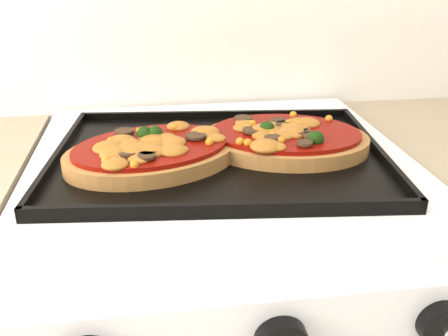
{
  "coord_description": "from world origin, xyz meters",
  "views": [
    {
      "loc": [
        -0.09,
        1.0,
        1.22
      ],
      "look_at": [
        0.0,
        1.65,
        0.92
      ],
      "focal_mm": 40.0,
      "sensor_mm": 36.0,
      "label": 1
    }
  ],
  "objects": [
    {
      "name": "control_panel",
      "position": [
        0.01,
        1.39,
        0.85
      ],
      "size": [
        0.6,
        0.02,
        0.09
      ],
      "primitive_type": "cube",
      "color": "silver",
      "rests_on": "stove"
    },
    {
      "name": "knob_right",
      "position": [
        0.19,
        1.37,
        0.85
      ],
      "size": [
        0.05,
        0.02,
        0.05
      ],
      "primitive_type": "cylinder",
      "rotation": [
        1.57,
        0.0,
        0.0
      ],
      "color": "black",
      "rests_on": "control_panel"
    },
    {
      "name": "baking_tray",
      "position": [
        0.0,
        1.7,
        0.92
      ],
      "size": [
        0.53,
        0.41,
        0.02
      ],
      "primitive_type": "cube",
      "rotation": [
        0.0,
        0.0,
        -0.1
      ],
      "color": "black",
      "rests_on": "stove"
    },
    {
      "name": "pizza_left",
      "position": [
        -0.1,
        1.69,
        0.94
      ],
      "size": [
        0.3,
        0.24,
        0.04
      ],
      "primitive_type": null,
      "rotation": [
        0.0,
        0.0,
        0.28
      ],
      "color": "#A86739",
      "rests_on": "baking_tray"
    },
    {
      "name": "pizza_right",
      "position": [
        0.11,
        1.71,
        0.94
      ],
      "size": [
        0.3,
        0.25,
        0.04
      ],
      "primitive_type": null,
      "rotation": [
        0.0,
        0.0,
        -0.25
      ],
      "color": "#A86739",
      "rests_on": "baking_tray"
    }
  ]
}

